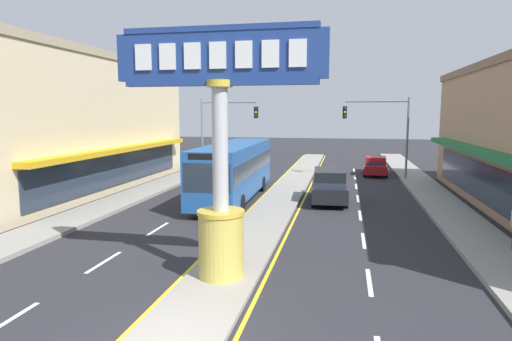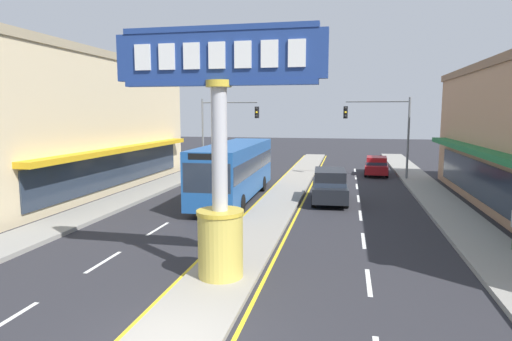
% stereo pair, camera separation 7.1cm
% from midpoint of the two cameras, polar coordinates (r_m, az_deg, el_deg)
% --- Properties ---
extents(median_strip, '(2.20, 52.00, 0.14)m').
position_cam_midpoint_polar(median_strip, '(26.96, 3.67, -3.15)').
color(median_strip, gray).
rests_on(median_strip, ground).
extents(sidewalk_left, '(2.34, 60.00, 0.18)m').
position_cam_midpoint_polar(sidewalk_left, '(27.72, -15.44, -3.07)').
color(sidewalk_left, gray).
rests_on(sidewalk_left, ground).
extents(sidewalk_right, '(2.34, 60.00, 0.18)m').
position_cam_midpoint_polar(sidewalk_right, '(25.30, 23.38, -4.42)').
color(sidewalk_right, gray).
rests_on(sidewalk_right, ground).
extents(lane_markings, '(8.94, 52.00, 0.01)m').
position_cam_midpoint_polar(lane_markings, '(25.66, 3.25, -3.84)').
color(lane_markings, silver).
rests_on(lane_markings, ground).
extents(district_sign, '(6.19, 1.42, 7.36)m').
position_cam_midpoint_polar(district_sign, '(12.87, -4.83, 0.76)').
color(district_sign, gold).
rests_on(district_sign, median_strip).
extents(storefront_left, '(10.48, 21.90, 8.78)m').
position_cam_midpoint_polar(storefront_left, '(31.82, -25.25, 5.62)').
color(storefront_left, beige).
rests_on(storefront_left, ground).
extents(traffic_light_left_side, '(4.86, 0.46, 6.20)m').
position_cam_midpoint_polar(traffic_light_left_side, '(36.08, -4.47, 6.22)').
color(traffic_light_left_side, slate).
rests_on(traffic_light_left_side, ground).
extents(traffic_light_right_side, '(4.86, 0.46, 6.20)m').
position_cam_midpoint_polar(traffic_light_right_side, '(34.21, 16.21, 5.88)').
color(traffic_light_right_side, slate).
rests_on(traffic_light_right_side, ground).
extents(bus_near_right_lane, '(2.71, 11.24, 3.26)m').
position_cam_midpoint_polar(bus_near_right_lane, '(25.61, -2.92, 0.37)').
color(bus_near_right_lane, '#1E5199').
rests_on(bus_near_right_lane, ground).
extents(suv_far_right_lane, '(2.17, 4.70, 1.90)m').
position_cam_midpoint_polar(suv_far_right_lane, '(25.05, 9.45, -1.93)').
color(suv_far_right_lane, black).
rests_on(suv_far_right_lane, ground).
extents(sedan_near_left_lane, '(2.02, 4.39, 1.53)m').
position_cam_midpoint_polar(sedan_near_left_lane, '(36.89, 15.27, 0.62)').
color(sedan_near_left_lane, maroon).
rests_on(sedan_near_left_lane, ground).
extents(sedan_mid_left_lane, '(1.99, 4.38, 1.53)m').
position_cam_midpoint_polar(sedan_mid_left_lane, '(33.57, -5.26, 0.19)').
color(sedan_mid_left_lane, '#4C5156').
rests_on(sedan_mid_left_lane, ground).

